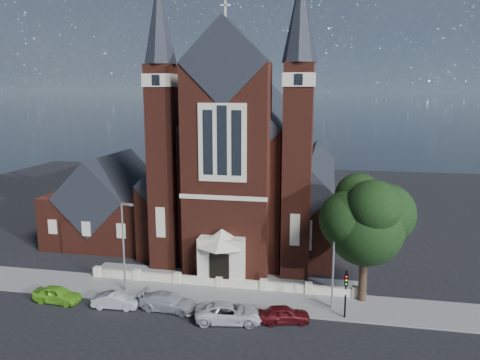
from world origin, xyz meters
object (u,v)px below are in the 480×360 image
object	(u,v)px
street_lamp_right	(335,256)
car_silver_b	(169,302)
church	(251,169)
street_tree	(367,223)
traffic_signal	(346,288)
car_silver_a	(116,301)
car_dark_red	(284,314)
parish_hall	(112,206)
street_lamp_left	(124,242)
car_white_suv	(230,312)
car_lime_van	(57,294)

from	to	relation	value
street_lamp_right	car_silver_b	distance (m)	13.93
church	street_tree	size ratio (longest dim) A/B	3.26
traffic_signal	car_silver_a	distance (m)	18.57
car_silver_b	car_dark_red	world-z (taller)	car_silver_b
street_tree	parish_hall	bearing A→B (deg)	156.74
car_silver_a	car_silver_b	xyz separation A→B (m)	(4.38, 0.47, 0.08)
traffic_signal	car_dark_red	world-z (taller)	traffic_signal
street_lamp_left	street_lamp_right	distance (m)	18.00
street_tree	car_silver_b	xyz separation A→B (m)	(-15.61, -4.39, -6.26)
street_tree	church	bearing A→B (deg)	126.17
car_dark_red	car_white_suv	bearing A→B (deg)	84.36
church	traffic_signal	xyz separation A→B (m)	(11.00, -20.52, -5.60)
car_silver_a	car_silver_b	world-z (taller)	car_silver_b
parish_hall	car_silver_a	bearing A→B (deg)	-63.36
street_lamp_left	car_lime_van	bearing A→B (deg)	-146.73
street_lamp_right	car_silver_a	xyz separation A→B (m)	(-17.49, -3.15, -3.97)
traffic_signal	street_lamp_left	bearing A→B (deg)	175.24
church	car_white_suv	bearing A→B (deg)	-84.22
car_lime_van	car_silver_a	bearing A→B (deg)	-86.66
street_lamp_right	car_white_suv	world-z (taller)	street_lamp_right
street_tree	car_lime_van	xyz separation A→B (m)	(-25.29, -4.85, -6.26)
car_silver_a	car_dark_red	distance (m)	13.80
car_lime_van	street_tree	bearing A→B (deg)	-75.67
church	street_lamp_right	bearing A→B (deg)	-61.96
church	car_silver_a	world-z (taller)	church
street_lamp_left	car_silver_a	bearing A→B (deg)	-80.74
parish_hall	traffic_signal	world-z (taller)	parish_hall
street_lamp_right	car_dark_red	world-z (taller)	street_lamp_right
parish_hall	car_silver_b	size ratio (longest dim) A/B	2.52
street_lamp_right	car_white_suv	bearing A→B (deg)	-155.06
parish_hall	street_tree	bearing A→B (deg)	-23.26
car_lime_van	car_white_suv	world-z (taller)	car_white_suv
traffic_signal	parish_hall	bearing A→B (deg)	150.02
car_silver_a	parish_hall	bearing A→B (deg)	22.10
street_lamp_left	car_silver_b	world-z (taller)	street_lamp_left
street_lamp_left	street_lamp_right	bearing A→B (deg)	0.00
parish_hall	street_lamp_right	world-z (taller)	parish_hall
car_silver_b	car_white_suv	xyz separation A→B (m)	(5.30, -0.95, 0.04)
car_silver_b	car_lime_van	bearing A→B (deg)	98.04
car_silver_a	car_dark_red	size ratio (longest dim) A/B	0.96
car_white_suv	parish_hall	bearing A→B (deg)	37.51
street_tree	car_white_suv	size ratio (longest dim) A/B	2.01
parish_hall	car_lime_van	distance (m)	17.77
church	traffic_signal	size ratio (longest dim) A/B	8.72
street_lamp_left	car_white_suv	xyz separation A→B (m)	(10.20, -3.63, -3.86)
parish_hall	car_white_suv	distance (m)	25.61
parish_hall	car_dark_red	size ratio (longest dim) A/B	3.09
car_lime_van	car_silver_b	xyz separation A→B (m)	(9.68, 0.45, 0.01)
street_lamp_right	car_silver_b	world-z (taller)	street_lamp_right
church	parish_hall	bearing A→B (deg)	-162.84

